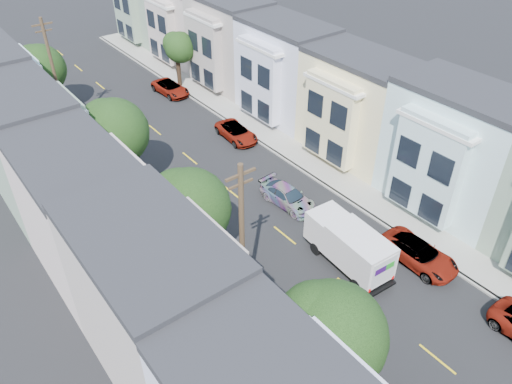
{
  "coord_description": "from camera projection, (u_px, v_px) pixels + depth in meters",
  "views": [
    {
      "loc": [
        -16.68,
        -12.65,
        21.74
      ],
      "look_at": [
        -0.37,
        8.64,
        2.2
      ],
      "focal_mm": 35.0,
      "sensor_mm": 36.0,
      "label": 1
    }
  ],
  "objects": [
    {
      "name": "ground",
      "position": [
        351.0,
        289.0,
        29.12
      ],
      "size": [
        160.0,
        160.0,
        0.0
      ],
      "primitive_type": "plane",
      "color": "black",
      "rests_on": "ground"
    },
    {
      "name": "road_slab",
      "position": [
        210.0,
        175.0,
        38.74
      ],
      "size": [
        12.0,
        70.0,
        0.02
      ],
      "primitive_type": "cube",
      "color": "black",
      "rests_on": "ground"
    },
    {
      "name": "curb_left",
      "position": [
        139.0,
        203.0,
        35.73
      ],
      "size": [
        0.3,
        70.0,
        0.15
      ],
      "primitive_type": "cube",
      "color": "gray",
      "rests_on": "ground"
    },
    {
      "name": "curb_right",
      "position": [
        271.0,
        150.0,
        41.67
      ],
      "size": [
        0.3,
        70.0,
        0.15
      ],
      "primitive_type": "cube",
      "color": "gray",
      "rests_on": "ground"
    },
    {
      "name": "sidewalk_left",
      "position": [
        123.0,
        210.0,
        35.09
      ],
      "size": [
        2.6,
        70.0,
        0.15
      ],
      "primitive_type": "cube",
      "color": "gray",
      "rests_on": "ground"
    },
    {
      "name": "sidewalk_right",
      "position": [
        283.0,
        145.0,
        42.31
      ],
      "size": [
        2.6,
        70.0,
        0.15
      ],
      "primitive_type": "cube",
      "color": "gray",
      "rests_on": "ground"
    },
    {
      "name": "centerline",
      "position": [
        210.0,
        175.0,
        38.74
      ],
      "size": [
        0.12,
        70.0,
        0.01
      ],
      "primitive_type": "cube",
      "color": "gold",
      "rests_on": "ground"
    },
    {
      "name": "townhouse_row_left",
      "position": [
        70.0,
        232.0,
        33.26
      ],
      "size": [
        5.0,
        70.0,
        8.5
      ],
      "primitive_type": "cube",
      "color": "#FAEAAF",
      "rests_on": "ground"
    },
    {
      "name": "townhouse_row_right",
      "position": [
        315.0,
        132.0,
        44.22
      ],
      "size": [
        5.0,
        70.0,
        8.5
      ],
      "primitive_type": "cube",
      "color": "#FAEAAF",
      "rests_on": "ground"
    },
    {
      "name": "tree_b",
      "position": [
        330.0,
        337.0,
        20.56
      ],
      "size": [
        4.7,
        4.7,
        7.17
      ],
      "color": "black",
      "rests_on": "ground"
    },
    {
      "name": "tree_c",
      "position": [
        188.0,
        209.0,
        27.95
      ],
      "size": [
        4.7,
        4.7,
        6.86
      ],
      "color": "black",
      "rests_on": "ground"
    },
    {
      "name": "tree_d",
      "position": [
        113.0,
        133.0,
        33.85
      ],
      "size": [
        4.7,
        4.7,
        7.42
      ],
      "color": "black",
      "rests_on": "ground"
    },
    {
      "name": "tree_e",
      "position": [
        40.0,
        70.0,
        44.18
      ],
      "size": [
        4.38,
        4.38,
        6.72
      ],
      "color": "black",
      "rests_on": "ground"
    },
    {
      "name": "tree_far_r",
      "position": [
        179.0,
        48.0,
        49.89
      ],
      "size": [
        3.1,
        3.1,
        5.62
      ],
      "color": "black",
      "rests_on": "ground"
    },
    {
      "name": "utility_pole_near",
      "position": [
        242.0,
        250.0,
        24.27
      ],
      "size": [
        1.6,
        0.26,
        10.0
      ],
      "color": "#42301E",
      "rests_on": "ground"
    },
    {
      "name": "utility_pole_far",
      "position": [
        56.0,
        79.0,
        40.95
      ],
      "size": [
        1.6,
        0.26,
        10.0
      ],
      "color": "#42301E",
      "rests_on": "ground"
    },
    {
      "name": "fedex_truck",
      "position": [
        349.0,
        245.0,
        29.9
      ],
      "size": [
        2.25,
        5.84,
        2.8
      ],
      "rotation": [
        0.0,
        0.0,
        -0.07
      ],
      "color": "silver",
      "rests_on": "ground"
    },
    {
      "name": "lead_sedan",
      "position": [
        288.0,
        197.0,
        35.33
      ],
      "size": [
        2.19,
        4.56,
        1.33
      ],
      "primitive_type": "imported",
      "rotation": [
        0.0,
        0.0,
        0.08
      ],
      "color": "black",
      "rests_on": "ground"
    },
    {
      "name": "parked_left_c",
      "position": [
        285.0,
        321.0,
        26.47
      ],
      "size": [
        1.7,
        3.88,
        1.26
      ],
      "primitive_type": "imported",
      "rotation": [
        0.0,
        0.0,
        -0.1
      ],
      "color": "#ACB0C5",
      "rests_on": "ground"
    },
    {
      "name": "parked_left_d",
      "position": [
        179.0,
        215.0,
        33.48
      ],
      "size": [
        2.54,
        5.27,
        1.53
      ],
      "primitive_type": "imported",
      "rotation": [
        0.0,
        0.0,
        -0.08
      ],
      "color": "#46140F",
      "rests_on": "ground"
    },
    {
      "name": "parked_right_b",
      "position": [
        419.0,
        254.0,
        30.54
      ],
      "size": [
        2.3,
        4.98,
        1.38
      ],
      "primitive_type": "imported",
      "rotation": [
        0.0,
        0.0,
        0.0
      ],
      "color": "silver",
      "rests_on": "ground"
    },
    {
      "name": "parked_right_c",
      "position": [
        236.0,
        132.0,
        42.89
      ],
      "size": [
        2.36,
        4.65,
        1.26
      ],
      "primitive_type": "imported",
      "rotation": [
        0.0,
        0.0,
        -0.06
      ],
      "color": "black",
      "rests_on": "ground"
    },
    {
      "name": "parked_right_d",
      "position": [
        170.0,
        88.0,
        50.21
      ],
      "size": [
        2.43,
        4.72,
        1.27
      ],
      "primitive_type": "imported",
      "rotation": [
        0.0,
        0.0,
        0.07
      ],
      "color": "black",
      "rests_on": "ground"
    }
  ]
}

